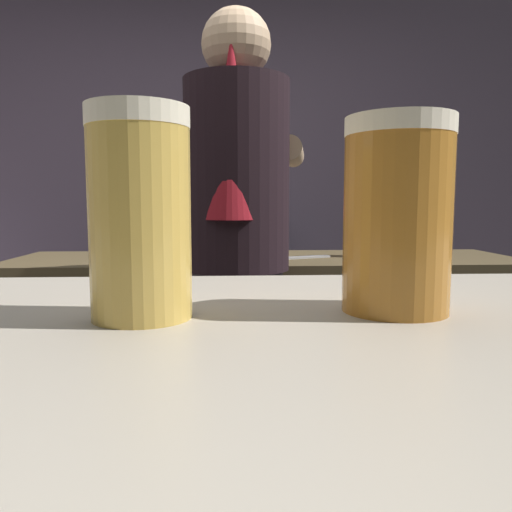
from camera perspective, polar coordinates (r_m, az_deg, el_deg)
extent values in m
cube|color=#534557|center=(3.56, -6.31, 9.48)|extent=(5.20, 0.10, 2.70)
cube|color=#4F412A|center=(2.17, 1.16, -12.19)|extent=(2.10, 0.60, 0.91)
cube|color=#323B3A|center=(3.33, -4.99, -3.93)|extent=(0.90, 0.36, 1.12)
cube|color=#352C32|center=(1.74, -2.13, -16.74)|extent=(0.28, 0.20, 0.92)
cylinder|color=black|center=(1.61, -2.24, 9.18)|extent=(0.34, 0.34, 0.60)
sphere|color=#D4AC85|center=(1.68, -2.30, 23.32)|extent=(0.22, 0.22, 0.22)
cone|color=maroon|center=(1.53, -2.85, 14.57)|extent=(0.18, 0.18, 0.55)
cylinder|color=#D4AC85|center=(1.81, -6.91, 11.71)|extent=(0.13, 0.33, 0.08)
cylinder|color=#D4AC85|center=(1.76, 4.17, 11.89)|extent=(0.13, 0.33, 0.08)
cube|color=brown|center=(2.15, 12.11, 2.62)|extent=(0.10, 0.08, 0.20)
cylinder|color=black|center=(2.14, 11.46, 6.33)|extent=(0.02, 0.02, 0.08)
cylinder|color=black|center=(2.15, 12.19, 6.37)|extent=(0.02, 0.02, 0.08)
cylinder|color=black|center=(2.15, 12.91, 6.10)|extent=(0.02, 0.02, 0.06)
cylinder|color=silver|center=(2.19, -12.17, 0.80)|extent=(0.21, 0.21, 0.06)
cube|color=silver|center=(2.04, 5.51, -0.15)|extent=(0.24, 0.12, 0.01)
cylinder|color=#B57229|center=(0.40, 15.99, 3.44)|extent=(0.08, 0.08, 0.14)
cylinder|color=white|center=(0.40, 16.32, 14.18)|extent=(0.08, 0.08, 0.01)
cylinder|color=gold|center=(0.37, -13.24, 3.54)|extent=(0.07, 0.07, 0.14)
cylinder|color=white|center=(0.37, -13.54, 15.36)|extent=(0.07, 0.07, 0.02)
cylinder|color=#C8C389|center=(3.26, -5.33, 7.23)|extent=(0.07, 0.07, 0.17)
cylinder|color=#C8C389|center=(3.27, -5.36, 9.28)|extent=(0.03, 0.03, 0.07)
cylinder|color=#333333|center=(3.27, -5.36, 9.96)|extent=(0.04, 0.04, 0.01)
cylinder|color=black|center=(3.29, -9.23, 7.14)|extent=(0.07, 0.07, 0.16)
cylinder|color=black|center=(3.29, -9.27, 9.13)|extent=(0.03, 0.03, 0.06)
cylinder|color=red|center=(3.29, -9.28, 9.79)|extent=(0.04, 0.04, 0.01)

